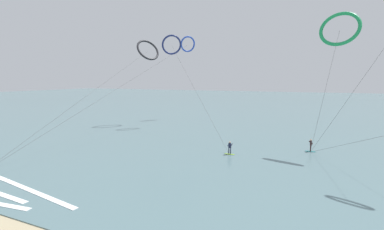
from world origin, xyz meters
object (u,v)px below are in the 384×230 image
object	(u,v)px
surfer_lime	(230,149)
kite_emerald	(340,29)
kite_charcoal	(148,50)
kite_cobalt	(188,44)
kite_navy	(172,45)
surfer_teal	(311,146)

from	to	relation	value
surfer_lime	kite_emerald	xyz separation A→B (m)	(12.09, 6.61, 15.16)
surfer_lime	kite_charcoal	world-z (taller)	kite_charcoal
kite_emerald	kite_cobalt	bearing A→B (deg)	159.91
surfer_lime	kite_navy	size ratio (longest dim) A/B	0.09
surfer_lime	kite_cobalt	world-z (taller)	kite_cobalt
kite_cobalt	kite_charcoal	bearing A→B (deg)	18.94
surfer_teal	kite_emerald	world-z (taller)	kite_emerald
surfer_teal	kite_cobalt	world-z (taller)	kite_cobalt
kite_cobalt	kite_navy	size ratio (longest dim) A/B	2.69
kite_charcoal	surfer_teal	bearing A→B (deg)	-82.99
surfer_teal	kite_navy	size ratio (longest dim) A/B	0.09
kite_emerald	kite_charcoal	distance (m)	36.56
kite_cobalt	kite_navy	bearing A→B (deg)	49.44
surfer_lime	kite_emerald	distance (m)	20.48
surfer_teal	kite_cobalt	size ratio (longest dim) A/B	0.03
surfer_lime	kite_cobalt	size ratio (longest dim) A/B	0.03
kite_navy	kite_emerald	bearing A→B (deg)	123.02
kite_navy	kite_cobalt	bearing A→B (deg)	-120.12
kite_cobalt	kite_emerald	xyz separation A→B (m)	(30.63, -21.17, -2.09)
surfer_teal	kite_navy	bearing A→B (deg)	-114.28
surfer_teal	kite_navy	world-z (taller)	kite_navy
surfer_lime	kite_charcoal	bearing A→B (deg)	-13.31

